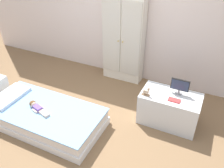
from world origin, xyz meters
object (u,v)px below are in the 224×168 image
Objects in this scene: rocking_horse_toy at (147,91)px; book_red at (174,100)px; tv_stand at (169,109)px; tv_monitor at (180,86)px; doll at (36,106)px; wardrobe at (123,39)px; bed at (45,116)px.

rocking_horse_toy is 0.82× the size of book_red.
tv_stand is 0.38m from tv_monitor.
rocking_horse_toy reaches higher than doll.
wardrobe is at bearing 70.50° from doll.
doll is at bearing -152.39° from tv_monitor.
rocking_horse_toy is at bearing -173.45° from book_red.
bed is 10.40× the size of book_red.
tv_stand is at bearing -37.83° from wardrobe.
bed is 1.06× the size of wardrobe.
rocking_horse_toy is at bearing -52.00° from wardrobe.
bed is at bearing -151.94° from tv_monitor.
book_red is at bearing -39.61° from wardrobe.
book_red is at bearing -60.02° from tv_stand.
tv_stand is (1.67, 0.83, -0.07)m from doll.
wardrobe is at bearing 73.11° from bed.
tv_monitor is 1.54× the size of book_red.
wardrobe is 1.39m from tv_monitor.
wardrobe is at bearing 146.74° from tv_monitor.
rocking_horse_toy is at bearing 26.77° from doll.
wardrobe is at bearing 128.00° from rocking_horse_toy.
book_red reaches higher than tv_stand.
wardrobe is 11.92× the size of rocking_horse_toy.
book_red is (1.14, -0.94, -0.30)m from wardrobe.
tv_stand is (1.08, -0.84, -0.55)m from wardrobe.
rocking_horse_toy reaches higher than book_red.
doll is at bearing -160.79° from bed.
bed is 1.93m from tv_monitor.
tv_monitor reaches higher than tv_stand.
wardrobe is (0.59, 1.67, 0.48)m from doll.
rocking_horse_toy is at bearing -149.50° from tv_monitor.
rocking_horse_toy is (1.26, 0.65, 0.40)m from bed.
rocking_horse_toy is at bearing -154.44° from tv_stand.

